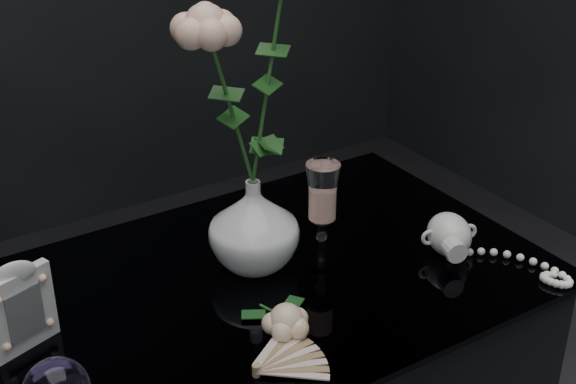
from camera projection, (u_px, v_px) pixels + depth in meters
vase at (254, 225)px, 1.28m from camera, size 0.17×0.17×0.15m
wine_glass at (322, 215)px, 1.28m from camera, size 0.06×0.06×0.18m
picture_frame at (20, 305)px, 1.09m from camera, size 0.12×0.11×0.14m
paper_fan at (256, 369)px, 1.07m from camera, size 0.22×0.19×0.02m
loose_rose at (286, 321)px, 1.14m from camera, size 0.13×0.16×0.05m
pearl_jar at (449, 233)px, 1.33m from camera, size 0.31×0.32×0.07m
roses at (252, 61)px, 1.15m from camera, size 0.23×0.13×0.43m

